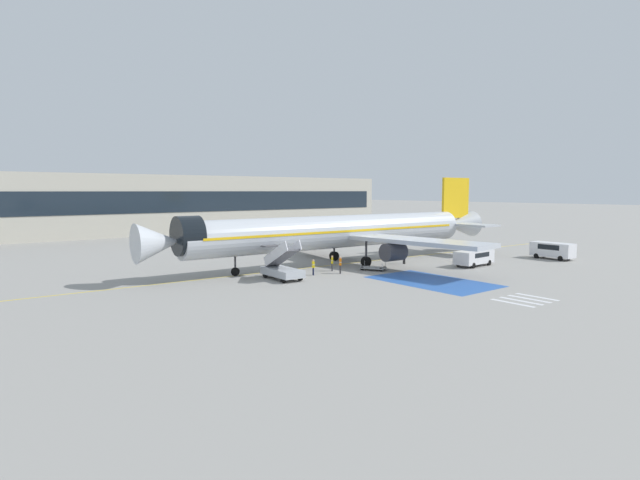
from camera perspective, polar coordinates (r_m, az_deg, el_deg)
The scene contains 19 objects.
ground_plane at distance 58.06m, azimuth 2.24°, elevation -2.80°, with size 600.00×600.00×0.00m, color gray.
apron_leadline_yellow at distance 57.89m, azimuth 2.05°, elevation -2.82°, with size 0.20×81.33×0.01m, color gold.
apron_stand_patch_blue at distance 48.31m, azimuth 12.72°, elevation -4.65°, with size 6.98×11.73×0.01m, color #2856A8.
apron_walkway_bar_0 at distance 40.97m, azimuth 21.13°, elevation -6.73°, with size 0.44×3.60×0.01m, color silver.
apron_walkway_bar_1 at distance 41.99m, azimuth 21.98°, elevation -6.47°, with size 0.44×3.60×0.01m, color silver.
apron_walkway_bar_2 at distance 43.01m, azimuth 22.78°, elevation -6.22°, with size 0.44×3.60×0.01m, color silver.
apron_walkway_bar_3 at distance 44.05m, azimuth 23.54°, elevation -5.98°, with size 0.44×3.60×0.01m, color silver.
airliner at distance 57.83m, azimuth 2.55°, elevation 0.97°, with size 47.17×34.74×10.31m.
boarding_stairs_forward at distance 48.36m, azimuth -4.36°, elevation -3.34°, with size 2.40×5.30×3.94m.
fuel_tanker at distance 79.28m, azimuth -3.90°, elevation 0.70°, with size 3.23×9.50×3.38m.
service_van_0 at distance 68.83m, azimuth 25.04°, elevation -0.96°, with size 2.19×5.05×2.05m.
service_van_1 at distance 59.31m, azimuth 17.19°, elevation -1.82°, with size 5.42×2.34×1.76m.
baggage_cart at distance 54.06m, azimuth 6.09°, elevation -3.18°, with size 2.55×3.00×0.87m.
ground_crew_0 at distance 51.51m, azimuth 2.34°, elevation -2.72°, with size 0.44×0.48×1.78m.
ground_crew_1 at distance 53.15m, azimuth 1.40°, elevation -2.55°, with size 0.45×0.48×1.66m.
ground_crew_2 at distance 50.50m, azimuth -0.78°, elevation -3.01°, with size 0.39×0.49×1.60m.
ground_crew_3 at distance 59.16m, azimuth 9.60°, elevation -1.71°, with size 0.36×0.48×1.78m.
traffic_cone_0 at distance 70.01m, azimuth 16.36°, elevation -1.31°, with size 0.58×0.58×0.65m.
terminal_building at distance 108.79m, azimuth -14.35°, elevation 4.04°, with size 93.11×12.10×11.61m.
Camera 1 is at (-37.23, -43.73, 8.52)m, focal length 28.00 mm.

